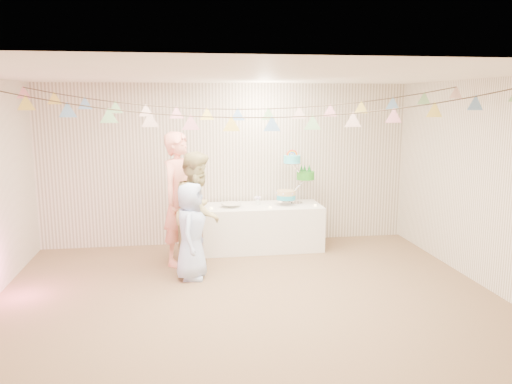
{
  "coord_description": "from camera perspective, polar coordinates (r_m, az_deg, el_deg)",
  "views": [
    {
      "loc": [
        -0.77,
        -5.53,
        2.33
      ],
      "look_at": [
        0.2,
        0.8,
        1.15
      ],
      "focal_mm": 35.0,
      "sensor_mm": 36.0,
      "label": 1
    }
  ],
  "objects": [
    {
      "name": "floor",
      "position": [
        6.05,
        -0.74,
        -12.21
      ],
      "size": [
        6.0,
        6.0,
        0.0
      ],
      "primitive_type": "plane",
      "color": "brown",
      "rests_on": "ground"
    },
    {
      "name": "ceiling",
      "position": [
        5.59,
        -0.81,
        13.21
      ],
      "size": [
        6.0,
        6.0,
        0.0
      ],
      "primitive_type": "plane",
      "color": "white",
      "rests_on": "ground"
    },
    {
      "name": "back_wall",
      "position": [
        8.13,
        -3.21,
        3.14
      ],
      "size": [
        6.0,
        6.0,
        0.0
      ],
      "primitive_type": "plane",
      "color": "silver",
      "rests_on": "ground"
    },
    {
      "name": "front_wall",
      "position": [
        3.29,
        5.31,
        -7.81
      ],
      "size": [
        6.0,
        6.0,
        0.0
      ],
      "primitive_type": "plane",
      "color": "silver",
      "rests_on": "ground"
    },
    {
      "name": "right_wall",
      "position": [
        6.77,
        25.25,
        0.69
      ],
      "size": [
        5.0,
        5.0,
        0.0
      ],
      "primitive_type": "plane",
      "color": "silver",
      "rests_on": "ground"
    },
    {
      "name": "table",
      "position": [
        7.92,
        0.62,
        -4.03
      ],
      "size": [
        1.88,
        0.75,
        0.7
      ],
      "primitive_type": "cube",
      "color": "white",
      "rests_on": "floor"
    },
    {
      "name": "cake_stand",
      "position": [
        7.91,
        4.51,
        1.85
      ],
      "size": [
        0.72,
        0.42,
        0.81
      ],
      "primitive_type": null,
      "color": "silver",
      "rests_on": "table"
    },
    {
      "name": "cake_bottom",
      "position": [
        7.88,
        3.52,
        -0.52
      ],
      "size": [
        0.31,
        0.31,
        0.15
      ],
      "primitive_type": null,
      "color": "#29A8C3",
      "rests_on": "cake_stand"
    },
    {
      "name": "cake_middle",
      "position": [
        8.05,
        5.61,
        1.64
      ],
      "size": [
        0.27,
        0.27,
        0.22
      ],
      "primitive_type": null,
      "color": "#258D1E",
      "rests_on": "cake_stand"
    },
    {
      "name": "cake_top_tier",
      "position": [
        7.84,
        4.16,
        3.42
      ],
      "size": [
        0.25,
        0.25,
        0.19
      ],
      "primitive_type": null,
      "color": "#48D4E4",
      "rests_on": "cake_stand"
    },
    {
      "name": "platter",
      "position": [
        7.72,
        -2.87,
        -1.32
      ],
      "size": [
        0.31,
        0.31,
        0.02
      ],
      "primitive_type": "cylinder",
      "color": "white",
      "rests_on": "table"
    },
    {
      "name": "posy",
      "position": [
        7.86,
        0.2,
        -0.63
      ],
      "size": [
        0.13,
        0.13,
        0.14
      ],
      "primitive_type": null,
      "color": "white",
      "rests_on": "table"
    },
    {
      "name": "person_adult_a",
      "position": [
        7.17,
        -8.6,
        -0.77
      ],
      "size": [
        0.78,
        0.83,
        1.9
      ],
      "primitive_type": "imported",
      "rotation": [
        0.0,
        0.0,
        0.91
      ],
      "color": "#FD9784",
      "rests_on": "floor"
    },
    {
      "name": "person_adult_b",
      "position": [
        6.91,
        -6.63,
        -2.2
      ],
      "size": [
        0.81,
        0.93,
        1.65
      ],
      "primitive_type": "imported",
      "rotation": [
        0.0,
        0.0,
        1.32
      ],
      "color": "tan",
      "rests_on": "floor"
    },
    {
      "name": "person_child",
      "position": [
        6.6,
        -7.44,
        -4.45
      ],
      "size": [
        0.54,
        0.7,
        1.29
      ],
      "primitive_type": "imported",
      "rotation": [
        0.0,
        0.0,
        1.35
      ],
      "color": "#B4CAFF",
      "rests_on": "floor"
    },
    {
      "name": "bunting_back",
      "position": [
        6.68,
        -2.12,
        10.6
      ],
      "size": [
        5.6,
        1.1,
        0.4
      ],
      "primitive_type": null,
      "color": "pink",
      "rests_on": "ceiling"
    },
    {
      "name": "bunting_front",
      "position": [
        5.39,
        -0.5,
        10.33
      ],
      "size": [
        5.6,
        0.9,
        0.36
      ],
      "primitive_type": null,
      "color": "#72A5E5",
      "rests_on": "ceiling"
    },
    {
      "name": "tealight_0",
      "position": [
        7.6,
        -5.15,
        -1.84
      ],
      "size": [
        0.04,
        0.04,
        0.03
      ],
      "primitive_type": "cylinder",
      "color": "#FFD88C",
      "rests_on": "table"
    },
    {
      "name": "tealight_1",
      "position": [
        7.96,
        -2.07,
        -1.25
      ],
      "size": [
        0.04,
        0.04,
        0.03
      ],
      "primitive_type": "cylinder",
      "color": "#FFD88C",
      "rests_on": "table"
    },
    {
      "name": "tealight_2",
      "position": [
        7.64,
        1.64,
        -1.74
      ],
      "size": [
        0.04,
        0.04,
        0.03
      ],
      "primitive_type": "cylinder",
      "color": "#FFD88C",
      "rests_on": "table"
    },
    {
      "name": "tealight_3",
      "position": [
        8.11,
        2.82,
        -1.04
      ],
      "size": [
        0.04,
        0.04,
        0.03
      ],
      "primitive_type": "cylinder",
      "color": "#FFD88C",
      "rests_on": "table"
    },
    {
      "name": "tealight_4",
      "position": [
        7.84,
        6.77,
        -1.5
      ],
      "size": [
        0.04,
        0.04,
        0.03
      ],
      "primitive_type": "cylinder",
      "color": "#FFD88C",
      "rests_on": "table"
    }
  ]
}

